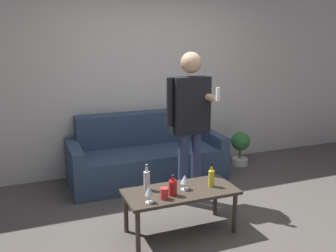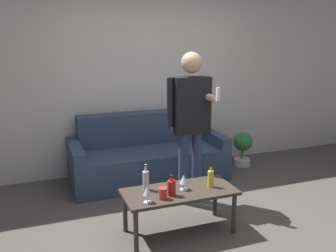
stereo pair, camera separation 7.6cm
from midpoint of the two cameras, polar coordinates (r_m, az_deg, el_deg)
The scene contains 12 objects.
ground_plane at distance 3.87m, azimuth 7.33°, elevation -15.45°, with size 16.00×16.00×0.00m, color #514C47.
wall_back at distance 5.23m, azimuth -2.39°, elevation 7.92°, with size 8.00×0.06×2.70m.
couch at distance 5.00m, azimuth -2.77°, elevation -4.64°, with size 2.01×0.85×0.86m.
coffee_table at distance 3.64m, azimuth 2.36°, elevation -10.52°, with size 1.08×0.49×0.44m.
bottle_orange at distance 3.48m, azimuth 1.18°, elevation -9.33°, with size 0.08×0.08×0.20m.
bottle_green at distance 3.70m, azimuth 7.10°, elevation -7.89°, with size 0.06×0.06×0.22m.
bottle_dark at distance 3.60m, azimuth -2.80°, elevation -8.20°, with size 0.06×0.06×0.25m.
wine_glass_near at distance 3.34m, azimuth -2.51°, elevation -9.88°, with size 0.07×0.07×0.16m.
wine_glass_far at distance 3.60m, azimuth 3.03°, elevation -8.18°, with size 0.08×0.08×0.15m.
cup_on_table at distance 3.42m, azimuth -0.14°, elevation -10.24°, with size 0.07×0.07×0.10m.
person_standing_front at distance 4.10m, azimuth 3.97°, elevation 1.54°, with size 0.48×0.43×1.71m.
potted_plant at distance 5.60m, azimuth 11.68°, elevation -2.97°, with size 0.28×0.28×0.50m.
Camera 2 is at (-1.58, -2.98, 1.88)m, focal length 40.00 mm.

